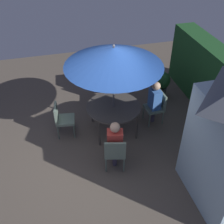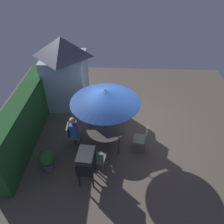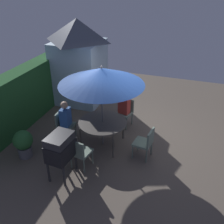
{
  "view_description": "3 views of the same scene",
  "coord_description": "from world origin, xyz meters",
  "px_view_note": "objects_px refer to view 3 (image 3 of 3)",
  "views": [
    {
      "loc": [
        4.82,
        -0.86,
        4.93
      ],
      "look_at": [
        -0.24,
        0.45,
        0.86
      ],
      "focal_mm": 44.24,
      "sensor_mm": 36.0,
      "label": 1
    },
    {
      "loc": [
        -6.22,
        0.09,
        6.08
      ],
      "look_at": [
        0.06,
        0.38,
        1.03
      ],
      "focal_mm": 35.11,
      "sensor_mm": 36.0,
      "label": 2
    },
    {
      "loc": [
        -6.23,
        -1.69,
        4.53
      ],
      "look_at": [
        -0.23,
        0.39,
        0.95
      ],
      "focal_mm": 40.49,
      "sensor_mm": 36.0,
      "label": 3
    }
  ],
  "objects_px": {
    "patio_umbrella": "(101,76)",
    "chair_far_side": "(64,123)",
    "bbq_grill": "(60,148)",
    "person_in_blue": "(65,116)",
    "garden_shed": "(79,61)",
    "chair_toward_house": "(146,142)",
    "chair_toward_hedge": "(79,151)",
    "potted_plant_by_shed": "(23,143)",
    "person_in_red": "(124,105)",
    "chair_near_shed": "(125,111)",
    "patio_table": "(102,123)"
  },
  "relations": [
    {
      "from": "person_in_red",
      "to": "chair_toward_house",
      "type": "bearing_deg",
      "value": -143.53
    },
    {
      "from": "chair_far_side",
      "to": "chair_toward_hedge",
      "type": "height_order",
      "value": "same"
    },
    {
      "from": "person_in_blue",
      "to": "potted_plant_by_shed",
      "type": "bearing_deg",
      "value": 149.02
    },
    {
      "from": "patio_table",
      "to": "bbq_grill",
      "type": "relative_size",
      "value": 1.14
    },
    {
      "from": "bbq_grill",
      "to": "chair_far_side",
      "type": "relative_size",
      "value": 1.33
    },
    {
      "from": "bbq_grill",
      "to": "chair_far_side",
      "type": "height_order",
      "value": "bbq_grill"
    },
    {
      "from": "garden_shed",
      "to": "chair_far_side",
      "type": "distance_m",
      "value": 2.88
    },
    {
      "from": "garden_shed",
      "to": "chair_far_side",
      "type": "relative_size",
      "value": 3.45
    },
    {
      "from": "patio_umbrella",
      "to": "chair_far_side",
      "type": "bearing_deg",
      "value": 93.67
    },
    {
      "from": "bbq_grill",
      "to": "person_in_red",
      "type": "height_order",
      "value": "person_in_red"
    },
    {
      "from": "patio_table",
      "to": "chair_toward_hedge",
      "type": "distance_m",
      "value": 1.18
    },
    {
      "from": "bbq_grill",
      "to": "chair_far_side",
      "type": "bearing_deg",
      "value": 27.1
    },
    {
      "from": "patio_umbrella",
      "to": "bbq_grill",
      "type": "relative_size",
      "value": 2.03
    },
    {
      "from": "chair_near_shed",
      "to": "garden_shed",
      "type": "bearing_deg",
      "value": 60.69
    },
    {
      "from": "patio_umbrella",
      "to": "chair_toward_hedge",
      "type": "height_order",
      "value": "patio_umbrella"
    },
    {
      "from": "patio_umbrella",
      "to": "chair_toward_hedge",
      "type": "xyz_separation_m",
      "value": [
        -1.15,
        0.19,
        -1.63
      ]
    },
    {
      "from": "garden_shed",
      "to": "chair_toward_hedge",
      "type": "relative_size",
      "value": 3.45
    },
    {
      "from": "person_in_blue",
      "to": "chair_toward_hedge",
      "type": "bearing_deg",
      "value": -138.56
    },
    {
      "from": "person_in_red",
      "to": "person_in_blue",
      "type": "bearing_deg",
      "value": 131.76
    },
    {
      "from": "person_in_blue",
      "to": "chair_near_shed",
      "type": "bearing_deg",
      "value": -46.83
    },
    {
      "from": "person_in_red",
      "to": "chair_near_shed",
      "type": "bearing_deg",
      "value": -13.36
    },
    {
      "from": "person_in_blue",
      "to": "chair_far_side",
      "type": "bearing_deg",
      "value": 93.67
    },
    {
      "from": "potted_plant_by_shed",
      "to": "person_in_red",
      "type": "relative_size",
      "value": 0.64
    },
    {
      "from": "patio_umbrella",
      "to": "bbq_grill",
      "type": "xyz_separation_m",
      "value": [
        -1.54,
        0.48,
        -1.3
      ]
    },
    {
      "from": "potted_plant_by_shed",
      "to": "patio_umbrella",
      "type": "bearing_deg",
      "value": -56.22
    },
    {
      "from": "patio_umbrella",
      "to": "chair_toward_house",
      "type": "bearing_deg",
      "value": -98.01
    },
    {
      "from": "potted_plant_by_shed",
      "to": "person_in_red",
      "type": "distance_m",
      "value": 3.24
    },
    {
      "from": "bbq_grill",
      "to": "potted_plant_by_shed",
      "type": "bearing_deg",
      "value": 76.96
    },
    {
      "from": "patio_umbrella",
      "to": "chair_toward_house",
      "type": "height_order",
      "value": "patio_umbrella"
    },
    {
      "from": "potted_plant_by_shed",
      "to": "chair_toward_hedge",
      "type": "bearing_deg",
      "value": -87.29
    },
    {
      "from": "chair_toward_house",
      "to": "potted_plant_by_shed",
      "type": "relative_size",
      "value": 1.11
    },
    {
      "from": "chair_toward_house",
      "to": "person_in_red",
      "type": "relative_size",
      "value": 0.71
    },
    {
      "from": "chair_far_side",
      "to": "person_in_red",
      "type": "distance_m",
      "value": 2.0
    },
    {
      "from": "patio_table",
      "to": "chair_far_side",
      "type": "distance_m",
      "value": 1.25
    },
    {
      "from": "person_in_blue",
      "to": "bbq_grill",
      "type": "bearing_deg",
      "value": -155.7
    },
    {
      "from": "patio_table",
      "to": "person_in_red",
      "type": "height_order",
      "value": "person_in_red"
    },
    {
      "from": "patio_table",
      "to": "person_in_red",
      "type": "bearing_deg",
      "value": -13.36
    },
    {
      "from": "patio_umbrella",
      "to": "chair_near_shed",
      "type": "xyz_separation_m",
      "value": [
        1.28,
        -0.3,
        -1.63
      ]
    },
    {
      "from": "patio_table",
      "to": "chair_near_shed",
      "type": "height_order",
      "value": "chair_near_shed"
    },
    {
      "from": "chair_far_side",
      "to": "chair_toward_hedge",
      "type": "xyz_separation_m",
      "value": [
        -1.07,
        -1.04,
        0.0
      ]
    },
    {
      "from": "patio_table",
      "to": "chair_near_shed",
      "type": "xyz_separation_m",
      "value": [
        1.28,
        -0.3,
        -0.2
      ]
    },
    {
      "from": "garden_shed",
      "to": "bbq_grill",
      "type": "xyz_separation_m",
      "value": [
        -4.05,
        -1.41,
        -0.74
      ]
    },
    {
      "from": "patio_table",
      "to": "patio_umbrella",
      "type": "bearing_deg",
      "value": 153.43
    },
    {
      "from": "potted_plant_by_shed",
      "to": "chair_far_side",
      "type": "bearing_deg",
      "value": -27.87
    },
    {
      "from": "patio_umbrella",
      "to": "chair_near_shed",
      "type": "relative_size",
      "value": 2.7
    },
    {
      "from": "person_in_blue",
      "to": "garden_shed",
      "type": "bearing_deg",
      "value": 16.03
    },
    {
      "from": "chair_toward_hedge",
      "to": "chair_toward_house",
      "type": "relative_size",
      "value": 1.0
    },
    {
      "from": "chair_toward_hedge",
      "to": "potted_plant_by_shed",
      "type": "height_order",
      "value": "chair_toward_hedge"
    },
    {
      "from": "garden_shed",
      "to": "person_in_red",
      "type": "xyz_separation_m",
      "value": [
        -1.31,
        -2.17,
        -0.8
      ]
    },
    {
      "from": "chair_far_side",
      "to": "garden_shed",
      "type": "bearing_deg",
      "value": 14.23
    }
  ]
}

